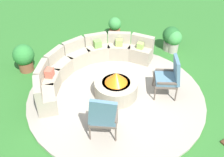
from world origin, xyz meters
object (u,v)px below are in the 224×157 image
curved_stone_bench (86,63)px  potted_plant_2 (115,26)px  lounge_chair_front_left (103,116)px  potted_plant_0 (171,38)px  potted_plant_1 (24,57)px  potted_plant_3 (174,40)px  fire_pit (116,87)px  lounge_chair_front_right (170,76)px

curved_stone_bench → potted_plant_2: 2.34m
lounge_chair_front_left → potted_plant_2: (2.52, 3.71, -0.27)m
curved_stone_bench → potted_plant_2: curved_stone_bench is taller
lounge_chair_front_left → potted_plant_0: bearing=64.5°
potted_plant_1 → potted_plant_3: 4.55m
fire_pit → potted_plant_3: 2.83m
potted_plant_0 → lounge_chair_front_left: bearing=-150.5°
fire_pit → lounge_chair_front_right: bearing=-28.0°
lounge_chair_front_left → potted_plant_3: bearing=62.7°
lounge_chair_front_left → potted_plant_0: lounge_chair_front_left is taller
curved_stone_bench → potted_plant_1: size_ratio=4.57×
lounge_chair_front_right → potted_plant_1: bearing=77.5°
lounge_chair_front_right → potted_plant_0: size_ratio=1.36×
potted_plant_2 → potted_plant_3: (1.06, -1.83, 0.05)m
potted_plant_0 → potted_plant_3: potted_plant_0 is taller
lounge_chair_front_right → potted_plant_0: 2.27m
fire_pit → lounge_chair_front_left: 1.36m
potted_plant_0 → curved_stone_bench: bearing=175.8°
potted_plant_1 → potted_plant_2: bearing=7.5°
potted_plant_0 → potted_plant_2: bearing=122.3°
curved_stone_bench → lounge_chair_front_left: size_ratio=3.26×
potted_plant_3 → potted_plant_2: bearing=120.2°
fire_pit → lounge_chair_front_right: lounge_chair_front_right is taller
lounge_chair_front_left → potted_plant_1: size_ratio=1.40×
potted_plant_0 → potted_plant_1: (-4.33, 1.25, 0.02)m
fire_pit → potted_plant_1: potted_plant_1 is taller
potted_plant_3 → potted_plant_0: bearing=89.4°
curved_stone_bench → lounge_chair_front_right: 2.35m
potted_plant_2 → potted_plant_1: bearing=-172.5°
fire_pit → lounge_chair_front_right: size_ratio=1.00×
lounge_chair_front_right → potted_plant_0: lounge_chair_front_right is taller
fire_pit → curved_stone_bench: curved_stone_bench is taller
lounge_chair_front_right → potted_plant_2: lounge_chair_front_right is taller
fire_pit → potted_plant_1: (-1.65, 2.31, 0.13)m
lounge_chair_front_right → potted_plant_0: bearing=-8.5°
curved_stone_bench → potted_plant_2: (1.82, 1.47, -0.00)m
curved_stone_bench → lounge_chair_front_left: (-0.70, -2.24, 0.27)m
potted_plant_1 → potted_plant_3: (4.33, -1.40, -0.03)m
potted_plant_2 → potted_plant_3: 2.12m
fire_pit → potted_plant_3: size_ratio=1.48×
fire_pit → curved_stone_bench: (-0.20, 1.27, 0.04)m
potted_plant_1 → potted_plant_3: bearing=-17.9°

